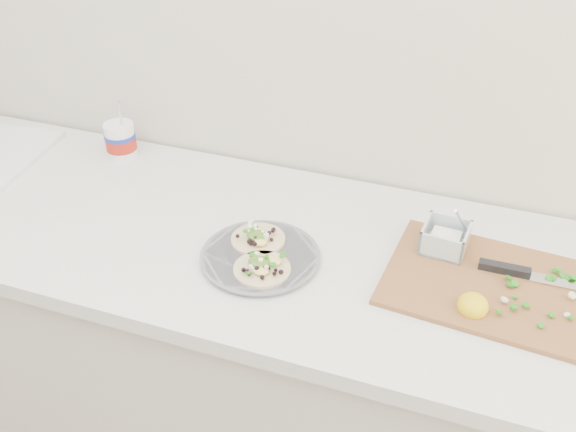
% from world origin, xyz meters
% --- Properties ---
extents(counter, '(2.44, 0.66, 0.90)m').
position_xyz_m(counter, '(0.00, 1.43, 0.45)').
color(counter, beige).
rests_on(counter, ground).
extents(taco_plate, '(0.27, 0.27, 0.04)m').
position_xyz_m(taco_plate, '(0.26, 1.34, 0.92)').
color(taco_plate, slate).
rests_on(taco_plate, counter).
extents(tub, '(0.09, 0.09, 0.19)m').
position_xyz_m(tub, '(-0.28, 1.64, 0.96)').
color(tub, white).
rests_on(tub, counter).
extents(cutboard, '(0.47, 0.35, 0.07)m').
position_xyz_m(cutboard, '(0.75, 1.43, 0.92)').
color(cutboard, brown).
rests_on(cutboard, counter).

